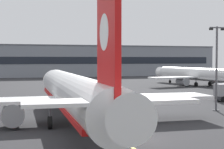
% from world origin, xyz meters
% --- Properties ---
extents(ground_plane, '(400.00, 400.00, 0.00)m').
position_xyz_m(ground_plane, '(0.00, 0.00, 0.00)').
color(ground_plane, '#2D2D30').
extents(taxiway_centreline, '(8.55, 179.82, 0.01)m').
position_xyz_m(taxiway_centreline, '(0.00, 30.00, 0.00)').
color(taxiway_centreline, yellow).
rests_on(taxiway_centreline, ground).
extents(airliner_foreground, '(32.17, 41.50, 11.65)m').
position_xyz_m(airliner_foreground, '(-4.13, 8.77, 3.37)').
color(airliner_foreground, white).
rests_on(airliner_foreground, ground).
extents(airliner_background, '(28.64, 36.62, 10.31)m').
position_xyz_m(airliner_background, '(38.16, 54.40, 2.98)').
color(airliner_background, white).
rests_on(airliner_background, ground).
extents(apron_lamp_post, '(2.24, 0.90, 11.43)m').
position_xyz_m(apron_lamp_post, '(16.45, 13.25, 6.01)').
color(apron_lamp_post, '#515156').
rests_on(apron_lamp_post, ground).
extents(safety_cone_by_nose_gear, '(0.44, 0.44, 0.55)m').
position_xyz_m(safety_cone_by_nose_gear, '(-4.22, 25.04, 0.26)').
color(safety_cone_by_nose_gear, orange).
rests_on(safety_cone_by_nose_gear, ground).
extents(terminal_building, '(156.54, 12.40, 12.72)m').
position_xyz_m(terminal_building, '(-0.15, 116.22, 6.37)').
color(terminal_building, gray).
rests_on(terminal_building, ground).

